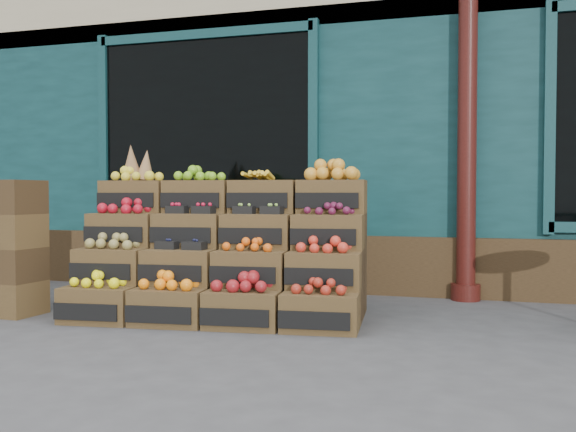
# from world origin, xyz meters

# --- Properties ---
(ground) EXTENTS (60.00, 60.00, 0.00)m
(ground) POSITION_xyz_m (0.00, 0.00, 0.00)
(ground) COLOR #414144
(ground) RESTS_ON ground
(shop_facade) EXTENTS (12.00, 6.24, 4.80)m
(shop_facade) POSITION_xyz_m (0.00, 5.11, 2.40)
(shop_facade) COLOR #103638
(shop_facade) RESTS_ON ground
(crate_display) EXTENTS (2.47, 1.38, 1.48)m
(crate_display) POSITION_xyz_m (-0.77, 0.69, 0.46)
(crate_display) COLOR #4B371D
(crate_display) RESTS_ON ground
(spare_crates) EXTENTS (0.60, 0.44, 1.15)m
(spare_crates) POSITION_xyz_m (-2.56, 0.18, 0.57)
(spare_crates) COLOR #4B371D
(spare_crates) RESTS_ON ground
(shopkeeper) EXTENTS (0.79, 0.54, 2.07)m
(shopkeeper) POSITION_xyz_m (-1.78, 2.73, 1.04)
(shopkeeper) COLOR #18561C
(shopkeeper) RESTS_ON ground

